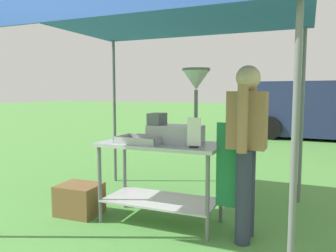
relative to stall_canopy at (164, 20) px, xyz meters
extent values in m
plane|color=#519342|center=(-0.24, 4.93, -2.11)|extent=(70.00, 70.00, 0.00)
cylinder|color=slate|center=(1.33, -1.05, -1.04)|extent=(0.04, 0.04, 2.14)
cylinder|color=slate|center=(-1.33, 1.16, -1.04)|extent=(0.04, 0.04, 2.14)
cylinder|color=slate|center=(1.33, 1.16, -1.04)|extent=(0.04, 0.04, 2.14)
cube|color=blue|center=(0.00, 0.05, 0.05)|extent=(2.86, 2.41, 0.05)
cube|color=#B7B7BC|center=(0.00, -0.10, -1.28)|extent=(1.27, 0.62, 0.04)
cube|color=#B7B7BC|center=(0.00, -0.10, -1.87)|extent=(1.16, 0.57, 0.02)
cylinder|color=slate|center=(-0.58, -0.36, -1.71)|extent=(0.04, 0.04, 0.81)
cylinder|color=slate|center=(0.58, -0.36, -1.71)|extent=(0.04, 0.04, 0.81)
cylinder|color=slate|center=(-0.58, 0.16, -1.71)|extent=(0.04, 0.04, 0.81)
cylinder|color=slate|center=(0.58, 0.16, -1.71)|extent=(0.04, 0.04, 0.81)
cube|color=#B7B7BC|center=(-0.19, -0.18, -1.26)|extent=(0.46, 0.34, 0.01)
cube|color=#B7B7BC|center=(-0.19, -0.34, -1.22)|extent=(0.46, 0.01, 0.06)
cube|color=#B7B7BC|center=(-0.19, -0.02, -1.22)|extent=(0.46, 0.01, 0.06)
cube|color=#B7B7BC|center=(-0.42, -0.18, -1.22)|extent=(0.01, 0.34, 0.06)
cube|color=#B7B7BC|center=(0.04, -0.18, -1.22)|extent=(0.01, 0.34, 0.06)
torus|color=gold|center=(-0.07, -0.17, -1.24)|extent=(0.09, 0.09, 0.02)
torus|color=gold|center=(-0.21, -0.29, -1.24)|extent=(0.09, 0.09, 0.02)
torus|color=gold|center=(-0.28, -0.16, -1.24)|extent=(0.07, 0.07, 0.02)
torus|color=gold|center=(0.00, -0.26, -1.24)|extent=(0.09, 0.09, 0.02)
torus|color=gold|center=(-0.15, -0.08, -1.24)|extent=(0.09, 0.09, 0.02)
torus|color=gold|center=(-0.19, -0.17, -1.24)|extent=(0.08, 0.08, 0.02)
torus|color=gold|center=(-0.34, -0.12, -1.24)|extent=(0.09, 0.09, 0.02)
torus|color=gold|center=(-0.04, -0.09, -1.24)|extent=(0.09, 0.09, 0.02)
torus|color=gold|center=(0.00, -0.15, -1.24)|extent=(0.09, 0.09, 0.02)
cube|color=#B7B7BC|center=(0.14, -0.02, -1.17)|extent=(0.56, 0.28, 0.18)
cube|color=slate|center=(-0.07, -0.02, -1.02)|extent=(0.14, 0.22, 0.12)
cylinder|color=slate|center=(0.36, -0.02, -0.90)|extent=(0.04, 0.04, 0.37)
cone|color=#B7B7BC|center=(0.36, -0.02, -0.62)|extent=(0.27, 0.27, 0.19)
cylinder|color=slate|center=(0.36, -0.02, -0.52)|extent=(0.28, 0.28, 0.02)
cube|color=black|center=(0.42, -0.26, -1.26)|extent=(0.08, 0.05, 0.02)
cube|color=white|center=(0.42, -0.26, -1.11)|extent=(0.13, 0.03, 0.27)
cylinder|color=#2D3347|center=(0.89, -0.27, -1.68)|extent=(0.14, 0.14, 0.86)
cylinder|color=#2D3347|center=(0.89, -0.07, -1.68)|extent=(0.14, 0.14, 0.86)
cube|color=#9E704C|center=(0.89, -0.17, -0.99)|extent=(0.34, 0.23, 0.52)
cube|color=#237F47|center=(0.77, -0.17, -1.42)|extent=(0.32, 0.03, 0.80)
cylinder|color=#9E704C|center=(0.89, -0.39, -0.97)|extent=(0.09, 0.09, 0.58)
cylinder|color=#9E704C|center=(0.90, 0.05, -0.97)|extent=(0.09, 0.09, 0.58)
sphere|color=#DBB28E|center=(0.89, -0.17, -0.61)|extent=(0.22, 0.22, 0.22)
cube|color=brown|center=(-0.94, -0.24, -1.94)|extent=(0.46, 0.40, 0.34)
cube|color=navy|center=(1.90, 7.76, -1.22)|extent=(4.88, 2.02, 1.60)
cylinder|color=black|center=(0.43, 8.72, -1.77)|extent=(0.69, 0.26, 0.68)
cylinder|color=black|center=(0.38, 6.86, -1.77)|extent=(0.69, 0.26, 0.68)
camera|label=1|loc=(1.40, -3.23, -0.74)|focal=35.75mm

